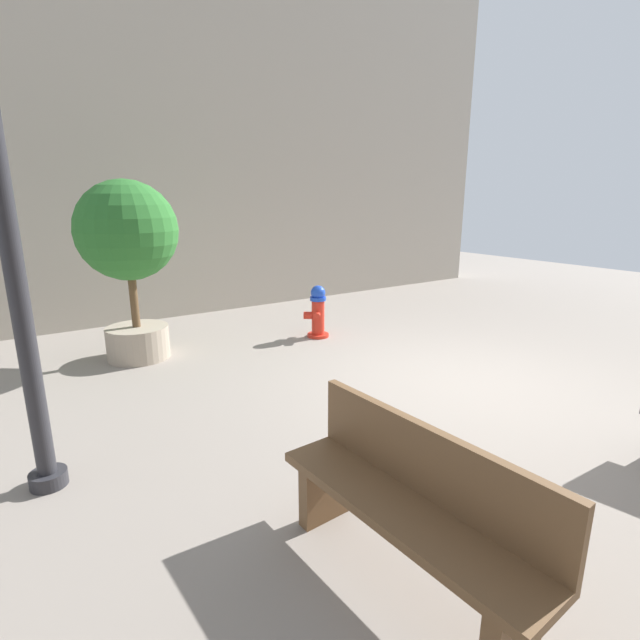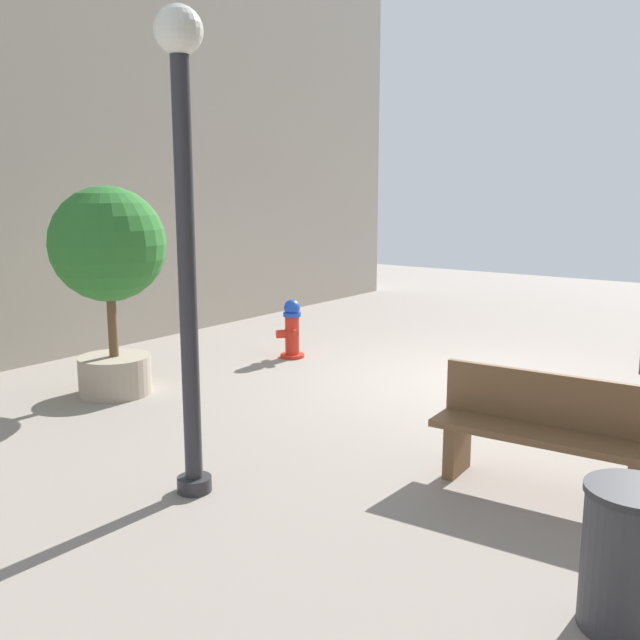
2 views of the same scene
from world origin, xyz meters
name	(u,v)px [view 1 (image 1 of 2)]	position (x,y,z in m)	size (l,w,h in m)	color
ground_plane	(464,386)	(0.00, 0.00, 0.00)	(23.40, 23.40, 0.00)	gray
building_facade_right	(100,98)	(5.74, 2.70, 3.83)	(0.70, 18.00, 7.67)	#B2A899
fire_hydrant	(318,311)	(2.75, 0.31, 0.43)	(0.40, 0.40, 0.86)	red
bench_far	(411,503)	(-1.76, 2.67, 0.50)	(1.81, 0.54, 0.95)	brown
planter_tree	(128,245)	(3.31, 3.01, 1.60)	(1.34, 1.34, 2.47)	tan
street_lamp	(0,183)	(0.51, 4.39, 2.32)	(0.36, 0.36, 3.72)	#2D2D33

